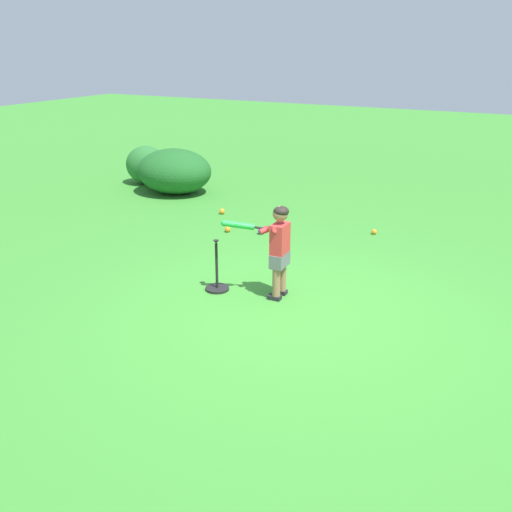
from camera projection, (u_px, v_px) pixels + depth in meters
ground_plane at (296, 312)px, 6.31m from camera, size 40.00×40.00×0.00m
child_batter at (277, 243)px, 6.44m from camera, size 0.43×0.71×1.08m
play_ball_near_batter at (374, 232)px, 8.79m from camera, size 0.08×0.08×0.08m
play_ball_by_bucket at (261, 231)px, 8.79m from camera, size 0.10×0.10×0.10m
play_ball_far_left at (228, 229)px, 8.89m from camera, size 0.09×0.09×0.09m
play_ball_midfield at (222, 211)px, 9.81m from camera, size 0.09×0.09×0.09m
batting_tee at (217, 282)px, 6.82m from camera, size 0.28×0.28×0.62m
shrub_left_background at (174, 171)px, 11.04m from camera, size 1.25×1.46×0.84m
shrub_right_background at (147, 165)px, 11.76m from camera, size 0.74×0.88×0.77m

